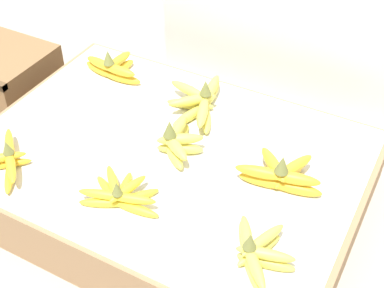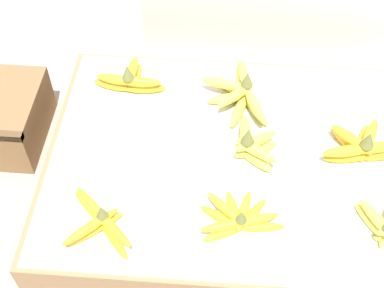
{
  "view_description": "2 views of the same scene",
  "coord_description": "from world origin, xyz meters",
  "px_view_note": "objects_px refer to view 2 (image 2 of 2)",
  "views": [
    {
      "loc": [
        0.61,
        -0.97,
        1.19
      ],
      "look_at": [
        0.05,
        0.06,
        0.18
      ],
      "focal_mm": 50.0,
      "sensor_mm": 36.0,
      "label": 1
    },
    {
      "loc": [
        -0.07,
        -0.95,
        1.37
      ],
      "look_at": [
        -0.14,
        0.02,
        0.19
      ],
      "focal_mm": 50.0,
      "sensor_mm": 36.0,
      "label": 2
    }
  ],
  "objects_px": {
    "banana_bunch_middle_midleft": "(251,144)",
    "banana_bunch_middle_midright": "(361,146)",
    "banana_bunch_back_midleft": "(240,93)",
    "banana_bunch_front_left": "(99,222)",
    "banana_bunch_front_midleft": "(238,218)",
    "banana_bunch_back_left": "(130,80)"
  },
  "relations": [
    {
      "from": "banana_bunch_middle_midleft",
      "to": "banana_bunch_middle_midright",
      "type": "distance_m",
      "value": 0.31
    },
    {
      "from": "banana_bunch_middle_midright",
      "to": "banana_bunch_middle_midleft",
      "type": "bearing_deg",
      "value": -176.47
    },
    {
      "from": "banana_bunch_middle_midleft",
      "to": "banana_bunch_back_midleft",
      "type": "distance_m",
      "value": 0.21
    },
    {
      "from": "banana_bunch_front_left",
      "to": "banana_bunch_front_midleft",
      "type": "bearing_deg",
      "value": 6.41
    },
    {
      "from": "banana_bunch_back_midleft",
      "to": "banana_bunch_front_midleft",
      "type": "bearing_deg",
      "value": -89.51
    },
    {
      "from": "banana_bunch_front_left",
      "to": "banana_bunch_back_midleft",
      "type": "relative_size",
      "value": 0.71
    },
    {
      "from": "banana_bunch_middle_midleft",
      "to": "banana_bunch_back_midleft",
      "type": "bearing_deg",
      "value": 99.77
    },
    {
      "from": "banana_bunch_front_left",
      "to": "banana_bunch_back_left",
      "type": "height_order",
      "value": "banana_bunch_back_left"
    },
    {
      "from": "banana_bunch_front_left",
      "to": "banana_bunch_back_midleft",
      "type": "bearing_deg",
      "value": 54.35
    },
    {
      "from": "banana_bunch_back_midleft",
      "to": "banana_bunch_middle_midright",
      "type": "bearing_deg",
      "value": -28.68
    },
    {
      "from": "banana_bunch_front_left",
      "to": "banana_bunch_front_midleft",
      "type": "xyz_separation_m",
      "value": [
        0.35,
        0.04,
        -0.0
      ]
    },
    {
      "from": "banana_bunch_front_left",
      "to": "banana_bunch_middle_midright",
      "type": "distance_m",
      "value": 0.75
    },
    {
      "from": "banana_bunch_middle_midleft",
      "to": "banana_bunch_back_left",
      "type": "height_order",
      "value": "banana_bunch_middle_midleft"
    },
    {
      "from": "banana_bunch_front_midleft",
      "to": "banana_bunch_back_midleft",
      "type": "distance_m",
      "value": 0.44
    },
    {
      "from": "banana_bunch_front_left",
      "to": "banana_bunch_middle_midleft",
      "type": "xyz_separation_m",
      "value": [
        0.38,
        0.28,
        0.01
      ]
    },
    {
      "from": "banana_bunch_front_left",
      "to": "banana_bunch_back_left",
      "type": "distance_m",
      "value": 0.51
    },
    {
      "from": "banana_bunch_front_left",
      "to": "banana_bunch_back_left",
      "type": "bearing_deg",
      "value": 89.81
    },
    {
      "from": "banana_bunch_back_left",
      "to": "banana_bunch_front_midleft",
      "type": "bearing_deg",
      "value": -53.55
    },
    {
      "from": "banana_bunch_front_midleft",
      "to": "banana_bunch_middle_midleft",
      "type": "height_order",
      "value": "banana_bunch_middle_midleft"
    },
    {
      "from": "banana_bunch_front_left",
      "to": "banana_bunch_back_midleft",
      "type": "height_order",
      "value": "banana_bunch_back_midleft"
    },
    {
      "from": "banana_bunch_middle_midright",
      "to": "banana_bunch_front_midleft",
      "type": "bearing_deg",
      "value": -142.8
    },
    {
      "from": "banana_bunch_middle_midleft",
      "to": "banana_bunch_middle_midright",
      "type": "bearing_deg",
      "value": 3.53
    }
  ]
}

